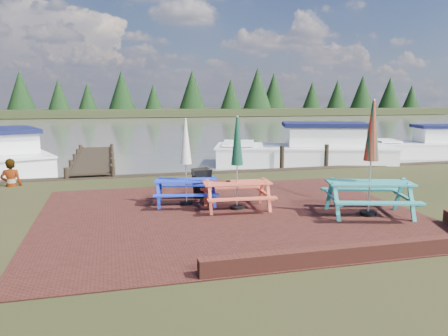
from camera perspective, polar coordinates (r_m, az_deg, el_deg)
The scene contains 14 objects.
ground at distance 9.78m, azimuth 2.32°, elevation -7.50°, with size 120.00×120.00×0.00m, color black.
paving at distance 10.70m, azimuth 0.75°, elevation -5.98°, with size 9.00×7.50×0.02m, color #371711.
brick_wall at distance 8.59m, azimuth 21.31°, elevation -9.44°, with size 6.21×1.79×0.30m.
water at distance 46.13m, azimuth -11.25°, elevation 5.38°, with size 120.00×60.00×0.02m, color #4B4841.
far_treeline at distance 75.02m, azimuth -12.71°, elevation 9.17°, with size 120.00×10.00×8.10m.
picnic_table_teal at distance 10.90m, azimuth 18.53°, elevation -1.06°, with size 2.39×2.24×2.74m.
picnic_table_red at distance 10.96m, azimuth 1.71°, elevation -1.27°, with size 1.80×1.63×2.35m.
picnic_table_blue at distance 11.45m, azimuth -4.96°, elevation -1.01°, with size 1.86×1.72×2.26m.
chalkboard at distance 12.38m, azimuth -2.93°, elevation -1.95°, with size 0.54×0.60×0.82m.
jetty at distance 20.43m, azimuth -16.62°, elevation 1.14°, with size 1.76×9.08×1.00m.
boat_jetty at distance 20.47m, azimuth -26.22°, elevation 1.39°, with size 4.53×7.24×1.99m.
boat_near at distance 19.99m, azimuth 10.82°, elevation 2.11°, with size 8.28×5.03×2.12m.
boat_far at distance 24.78m, azimuth 25.37°, elevation 2.52°, with size 6.18×3.44×1.83m.
person at distance 15.47m, azimuth -26.22°, elevation 1.07°, with size 0.65×0.43×1.78m, color gray.
Camera 1 is at (-2.75, -8.97, 2.78)m, focal length 35.00 mm.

